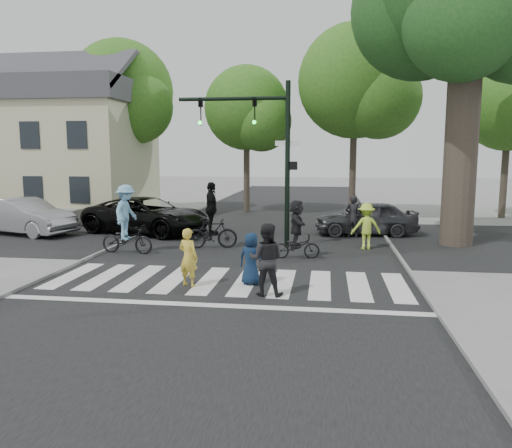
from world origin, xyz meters
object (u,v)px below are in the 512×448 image
(pedestrian_adult, at_px, (266,260))
(traffic_signal, at_px, (264,141))
(cyclist_left, at_px, (127,224))
(car_grey, at_px, (366,218))
(cyclist_right, at_px, (297,233))
(pedestrian_child, at_px, (251,259))
(cyclist_mid, at_px, (212,221))
(car_suv, at_px, (147,215))
(car_silver, at_px, (24,216))
(pedestrian_woman, at_px, (188,257))

(pedestrian_adult, bearing_deg, traffic_signal, -79.05)
(cyclist_left, xyz_separation_m, car_grey, (8.49, 5.18, -0.31))
(traffic_signal, bearing_deg, cyclist_right, -56.31)
(pedestrian_child, distance_m, cyclist_mid, 5.29)
(pedestrian_adult, distance_m, car_suv, 10.70)
(cyclist_right, relative_size, car_silver, 0.41)
(pedestrian_woman, xyz_separation_m, cyclist_right, (2.57, 3.87, 0.10))
(pedestrian_adult, distance_m, car_grey, 10.10)
(traffic_signal, relative_size, cyclist_left, 2.52)
(cyclist_left, bearing_deg, pedestrian_child, -35.59)
(cyclist_mid, bearing_deg, pedestrian_adult, -64.90)
(cyclist_left, bearing_deg, car_grey, 31.37)
(traffic_signal, xyz_separation_m, cyclist_mid, (-1.85, -0.63, -2.90))
(pedestrian_woman, bearing_deg, car_silver, -16.18)
(pedestrian_adult, height_order, cyclist_right, cyclist_right)
(cyclist_left, height_order, cyclist_right, cyclist_left)
(pedestrian_adult, xyz_separation_m, cyclist_mid, (-2.69, 5.75, 0.10))
(traffic_signal, relative_size, pedestrian_woman, 3.90)
(pedestrian_woman, relative_size, cyclist_left, 0.65)
(pedestrian_child, xyz_separation_m, pedestrian_adult, (0.51, -0.94, 0.19))
(pedestrian_adult, xyz_separation_m, car_grey, (3.10, 9.61, -0.17))
(pedestrian_adult, distance_m, cyclist_left, 6.98)
(car_suv, bearing_deg, cyclist_right, -105.63)
(car_suv, bearing_deg, pedestrian_woman, -136.16)
(car_silver, bearing_deg, cyclist_mid, -86.32)
(car_silver, height_order, car_grey, car_silver)
(traffic_signal, height_order, pedestrian_child, traffic_signal)
(pedestrian_child, bearing_deg, cyclist_mid, -53.30)
(cyclist_mid, relative_size, cyclist_right, 1.25)
(pedestrian_child, distance_m, cyclist_right, 3.60)
(cyclist_left, relative_size, car_silver, 0.51)
(car_suv, relative_size, car_silver, 1.20)
(pedestrian_woman, bearing_deg, cyclist_right, -101.89)
(pedestrian_child, height_order, cyclist_mid, cyclist_mid)
(traffic_signal, height_order, car_grey, traffic_signal)
(cyclist_left, xyz_separation_m, cyclist_mid, (2.70, 1.32, -0.04))
(car_suv, distance_m, car_grey, 9.37)
(pedestrian_woman, xyz_separation_m, cyclist_mid, (-0.59, 5.22, 0.23))
(cyclist_left, distance_m, car_suv, 4.36)
(pedestrian_adult, xyz_separation_m, cyclist_right, (0.47, 4.41, -0.03))
(cyclist_left, relative_size, car_suv, 0.42)
(cyclist_left, distance_m, car_grey, 9.95)
(pedestrian_woman, height_order, pedestrian_child, pedestrian_woman)
(cyclist_right, distance_m, car_silver, 12.26)
(cyclist_left, bearing_deg, car_suv, 101.12)
(car_silver, xyz_separation_m, car_grey, (14.43, 1.89, -0.05))
(car_grey, bearing_deg, pedestrian_child, -28.79)
(car_suv, bearing_deg, traffic_signal, -96.27)
(cyclist_right, relative_size, car_suv, 0.34)
(car_silver, bearing_deg, pedestrian_adult, -107.75)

